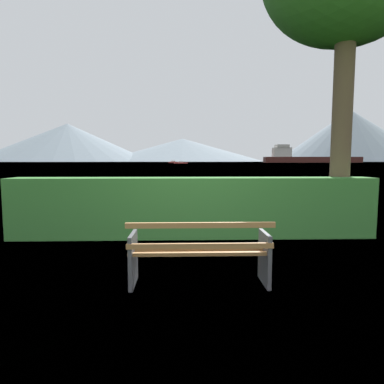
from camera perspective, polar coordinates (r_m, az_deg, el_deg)
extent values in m
plane|color=#4C6B33|center=(4.40, 1.26, -15.74)|extent=(1400.00, 1400.00, 0.00)
plane|color=#7A99A8|center=(311.44, -1.68, 5.24)|extent=(620.00, 620.00, 0.00)
cube|color=#A0703F|center=(4.07, 1.42, -10.82)|extent=(1.78, 0.07, 0.04)
cube|color=#A0703F|center=(4.26, 1.27, -10.09)|extent=(1.78, 0.07, 0.04)
cube|color=#A0703F|center=(4.44, 1.14, -9.43)|extent=(1.78, 0.07, 0.04)
cube|color=#A0703F|center=(3.97, 1.48, -9.46)|extent=(1.78, 0.04, 0.06)
cube|color=#A0703F|center=(3.87, 1.53, -5.84)|extent=(1.78, 0.04, 0.06)
cube|color=#4C4C51|center=(4.31, -10.32, -11.54)|extent=(0.05, 0.51, 0.68)
cube|color=#4C4C51|center=(4.40, 12.65, -11.25)|extent=(0.05, 0.51, 0.68)
cube|color=#387A33|center=(6.81, 0.12, -2.69)|extent=(7.51, 0.66, 1.25)
cylinder|color=brown|center=(7.97, 24.80, 10.18)|extent=(0.42, 0.42, 4.63)
cube|color=#471E19|center=(271.21, 20.36, 5.34)|extent=(74.85, 12.56, 4.51)
cube|color=silver|center=(264.14, 15.49, 6.75)|extent=(13.74, 9.31, 7.21)
cube|color=beige|center=(264.30, 15.52, 7.78)|extent=(9.75, 10.13, 2.25)
cube|color=#B2332D|center=(174.35, -1.95, 5.12)|extent=(7.56, 4.55, 0.63)
cube|color=beige|center=(174.35, -1.95, 5.30)|extent=(2.98, 2.45, 0.51)
cube|color=#B2332D|center=(227.05, -3.35, 5.22)|extent=(6.44, 9.04, 0.71)
cube|color=beige|center=(227.04, -3.35, 5.40)|extent=(3.19, 3.69, 0.73)
cone|color=gray|center=(580.98, -20.99, 8.09)|extent=(278.64, 278.64, 62.33)
cone|color=gray|center=(589.99, -1.70, 7.37)|extent=(290.65, 290.65, 40.95)
cone|color=gray|center=(618.71, 25.95, 8.86)|extent=(243.39, 243.39, 86.65)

